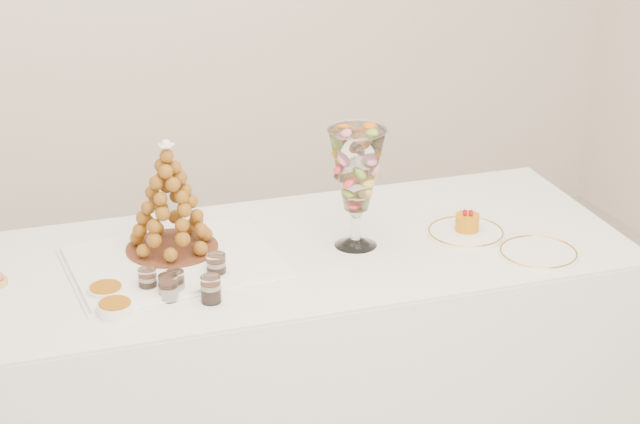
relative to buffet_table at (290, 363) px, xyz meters
name	(u,v)px	position (x,y,z in m)	size (l,w,h in m)	color
buffet_table	(290,363)	(0.00, 0.00, 0.00)	(2.13, 0.96, 0.79)	white
lace_tray	(174,261)	(-0.35, 0.04, 0.41)	(0.59, 0.44, 0.02)	white
macaron_vase	(357,171)	(0.21, -0.04, 0.64)	(0.17, 0.17, 0.37)	white
cake_plate	(466,233)	(0.56, -0.09, 0.40)	(0.25, 0.25, 0.01)	white
spare_plate	(538,253)	(0.69, -0.30, 0.40)	(0.24, 0.24, 0.01)	white
verrine_a	(148,281)	(-0.46, -0.11, 0.43)	(0.05, 0.05, 0.07)	white
verrine_b	(175,283)	(-0.39, -0.15, 0.43)	(0.05, 0.05, 0.07)	white
verrine_c	(216,266)	(-0.25, -0.10, 0.43)	(0.06, 0.06, 0.08)	white
verrine_d	(168,287)	(-0.41, -0.17, 0.43)	(0.05, 0.05, 0.07)	white
verrine_e	(211,289)	(-0.31, -0.23, 0.43)	(0.06, 0.06, 0.08)	white
ramekin_back	(106,292)	(-0.57, -0.10, 0.41)	(0.10, 0.10, 0.03)	white
ramekin_front	(115,309)	(-0.57, -0.20, 0.41)	(0.10, 0.10, 0.03)	white
croquembouche	(169,197)	(-0.33, 0.10, 0.58)	(0.28, 0.28, 0.35)	#612F19
mousse_cake	(467,222)	(0.57, -0.08, 0.43)	(0.08, 0.08, 0.07)	#C77809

